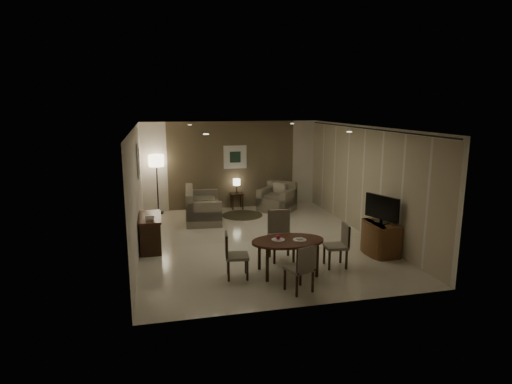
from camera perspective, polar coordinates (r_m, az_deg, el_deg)
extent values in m
cube|color=beige|center=(10.34, 0.26, -6.47)|extent=(5.50, 7.00, 0.00)
cube|color=white|center=(9.84, 0.27, 8.64)|extent=(5.50, 7.00, 0.00)
cube|color=brown|center=(13.39, -3.25, 3.63)|extent=(5.50, 0.00, 2.70)
cube|color=white|center=(9.75, -15.66, 0.17)|extent=(0.00, 7.00, 2.70)
cube|color=white|center=(10.97, 14.38, 1.48)|extent=(0.00, 7.00, 2.70)
cube|color=brown|center=(13.37, -3.23, 3.62)|extent=(3.96, 0.03, 2.70)
cylinder|color=black|center=(10.79, 14.40, 8.23)|extent=(0.03, 6.80, 0.03)
cube|color=silver|center=(13.33, -2.80, 4.68)|extent=(0.72, 0.03, 0.72)
cube|color=#1C3323|center=(13.32, -2.79, 4.67)|extent=(0.34, 0.01, 0.34)
cube|color=silver|center=(10.85, -15.42, 4.00)|extent=(0.03, 0.60, 0.80)
cube|color=gray|center=(10.85, -15.34, 4.00)|extent=(0.01, 0.46, 0.64)
cylinder|color=white|center=(7.82, -6.70, 7.67)|extent=(0.10, 0.10, 0.01)
cylinder|color=white|center=(8.61, 12.33, 7.84)|extent=(0.10, 0.10, 0.01)
cylinder|color=white|center=(11.40, -8.83, 8.85)|extent=(0.10, 0.10, 0.01)
cylinder|color=white|center=(11.95, 4.84, 9.07)|extent=(0.10, 0.10, 0.01)
cylinder|color=white|center=(8.24, 2.97, -6.37)|extent=(0.26, 0.26, 0.02)
cylinder|color=white|center=(8.26, 5.84, -6.36)|extent=(0.26, 0.26, 0.02)
sphere|color=#A91338|center=(8.22, 2.97, -6.02)|extent=(0.09, 0.09, 0.09)
cube|color=white|center=(8.26, 5.85, -6.21)|extent=(0.12, 0.08, 0.03)
cylinder|color=#403B23|center=(12.61, -1.85, -3.09)|extent=(1.19, 1.19, 0.01)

